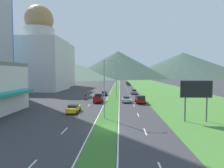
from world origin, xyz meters
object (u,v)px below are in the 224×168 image
at_px(motorcycle_rider, 86,97).
at_px(car_3, 126,99).
at_px(car_2, 127,83).
at_px(car_1, 129,84).
at_px(car_5, 134,92).
at_px(car_4, 73,108).
at_px(pickup_truck_1, 98,98).
at_px(street_lamp_near, 106,85).
at_px(billboard_roadside, 196,91).
at_px(car_0, 104,93).
at_px(pickup_truck_0, 140,99).
at_px(street_lamp_mid, 115,78).

bearing_deg(motorcycle_rider, car_3, -110.63).
bearing_deg(car_2, car_1, 1.27).
xyz_separation_m(car_1, car_3, (-3.51, -62.82, 0.02)).
bearing_deg(motorcycle_rider, car_5, -43.84).
relative_size(car_3, car_4, 0.86).
distance_m(pickup_truck_1, motorcycle_rider, 5.51).
height_order(car_3, car_4, car_4).
xyz_separation_m(car_1, car_4, (-13.66, -75.43, 0.05)).
height_order(street_lamp_near, motorcycle_rider, street_lamp_near).
bearing_deg(car_5, car_1, 179.67).
bearing_deg(pickup_truck_1, car_4, 166.15).
distance_m(car_3, motorcycle_rider, 11.68).
bearing_deg(billboard_roadside, car_3, 117.85).
distance_m(car_0, pickup_truck_1, 13.91).
distance_m(car_2, pickup_truck_1, 77.11).
xyz_separation_m(car_5, motorcycle_rider, (-14.19, -14.78, -0.05)).
xyz_separation_m(car_1, motorcycle_rider, (-14.45, -58.70, 0.01)).
bearing_deg(car_1, billboard_roadside, 4.43).
height_order(billboard_roadside, car_2, billboard_roadside).
bearing_deg(car_3, pickup_truck_0, 71.10).
height_order(billboard_roadside, car_1, billboard_roadside).
relative_size(street_lamp_mid, car_5, 2.23).
distance_m(car_0, car_2, 63.30).
relative_size(street_lamp_mid, motorcycle_rider, 5.28).
xyz_separation_m(billboard_roadside, car_0, (-16.46, 32.79, -3.90)).
height_order(car_1, pickup_truck_0, pickup_truck_0).
relative_size(street_lamp_near, car_0, 2.25).
distance_m(car_4, pickup_truck_1, 13.31).
bearing_deg(car_5, motorcycle_rider, -43.84).
xyz_separation_m(car_2, pickup_truck_0, (0.16, -77.90, 0.20)).
xyz_separation_m(street_lamp_mid, car_3, (2.88, -6.21, -5.27)).
bearing_deg(street_lamp_near, car_5, 78.98).
bearing_deg(car_0, car_1, -11.81).
height_order(street_lamp_mid, car_5, street_lamp_mid).
height_order(billboard_roadside, pickup_truck_1, billboard_roadside).
relative_size(street_lamp_near, car_1, 1.99).
bearing_deg(car_2, car_5, 0.05).
bearing_deg(motorcycle_rider, car_0, -23.00).
bearing_deg(pickup_truck_1, car_1, -9.51).
relative_size(car_3, motorcycle_rider, 2.05).
distance_m(billboard_roadside, car_4, 21.19).
bearing_deg(car_4, street_lamp_near, -125.96).
relative_size(pickup_truck_1, motorcycle_rider, 2.70).
bearing_deg(car_4, car_5, -23.05).
relative_size(car_2, car_4, 0.93).
relative_size(car_5, pickup_truck_0, 0.88).
xyz_separation_m(car_1, pickup_truck_0, (-0.15, -63.97, 0.25)).
bearing_deg(car_0, motorcycle_rider, 157.00).
height_order(car_0, car_2, car_2).
height_order(street_lamp_mid, car_1, street_lamp_mid).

